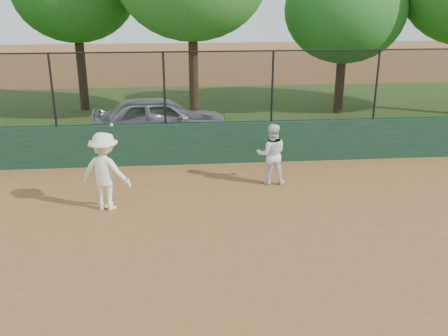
{
  "coord_description": "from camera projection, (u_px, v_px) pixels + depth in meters",
  "views": [
    {
      "loc": [
        -0.09,
        -7.68,
        4.78
      ],
      "look_at": [
        0.8,
        2.2,
        1.2
      ],
      "focal_mm": 40.0,
      "sensor_mm": 36.0,
      "label": 1
    }
  ],
  "objects": [
    {
      "name": "ground",
      "position": [
        190.0,
        275.0,
        8.83
      ],
      "size": [
        80.0,
        80.0,
        0.0
      ],
      "primitive_type": "plane",
      "color": "#915C2E",
      "rests_on": "ground"
    },
    {
      "name": "back_wall",
      "position": [
        184.0,
        144.0,
        14.25
      ],
      "size": [
        26.0,
        0.2,
        1.2
      ],
      "primitive_type": "cube",
      "color": "#1A3A26",
      "rests_on": "ground"
    },
    {
      "name": "grass_strip",
      "position": [
        182.0,
        114.0,
        20.07
      ],
      "size": [
        36.0,
        12.0,
        0.01
      ],
      "primitive_type": "cube",
      "color": "#2D4C18",
      "rests_on": "ground"
    },
    {
      "name": "parked_car",
      "position": [
        160.0,
        119.0,
        16.33
      ],
      "size": [
        4.54,
        2.17,
        1.5
      ],
      "primitive_type": "imported",
      "rotation": [
        0.0,
        0.0,
        1.66
      ],
      "color": "#B0B5BA",
      "rests_on": "ground"
    },
    {
      "name": "player_second",
      "position": [
        271.0,
        154.0,
        12.75
      ],
      "size": [
        0.8,
        0.64,
        1.58
      ],
      "primitive_type": "imported",
      "rotation": [
        0.0,
        0.0,
        3.09
      ],
      "color": "white",
      "rests_on": "ground"
    },
    {
      "name": "player_main",
      "position": [
        105.0,
        172.0,
        11.19
      ],
      "size": [
        1.33,
        1.04,
        2.1
      ],
      "color": "white",
      "rests_on": "ground"
    },
    {
      "name": "fence_assembly",
      "position": [
        182.0,
        87.0,
        13.69
      ],
      "size": [
        26.0,
        0.06,
        2.0
      ],
      "color": "black",
      "rests_on": "back_wall"
    },
    {
      "name": "tree_3",
      "position": [
        345.0,
        10.0,
        18.99
      ],
      "size": [
        4.68,
        4.25,
        6.04
      ],
      "color": "#372412",
      "rests_on": "ground"
    }
  ]
}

